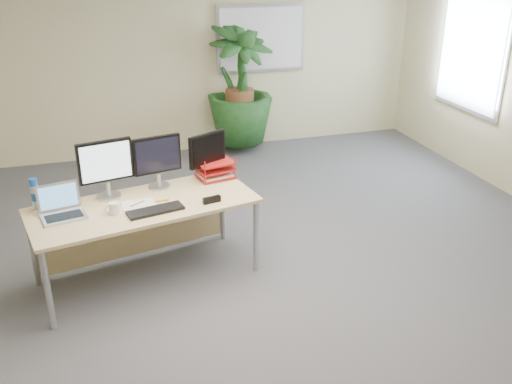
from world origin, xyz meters
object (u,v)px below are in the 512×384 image
object	(u,v)px
monitor_right	(157,159)
monitor_left	(106,166)
laptop	(62,208)
desk	(141,215)
floor_plant	(240,101)

from	to	relation	value
monitor_right	monitor_left	bearing A→B (deg)	-168.64
laptop	monitor_left	bearing A→B (deg)	32.28
desk	laptop	size ratio (longest dim) A/B	5.14
floor_plant	laptop	distance (m)	3.87
monitor_left	laptop	xyz separation A→B (m)	(-0.39, -0.25, -0.24)
floor_plant	monitor_left	bearing A→B (deg)	-125.22
desk	monitor_left	world-z (taller)	monitor_left
laptop	monitor_right	bearing A→B (deg)	21.83
floor_plant	monitor_right	bearing A→B (deg)	-119.34
desk	monitor_right	size ratio (longest dim) A/B	4.18
desk	monitor_left	xyz separation A→B (m)	(-0.25, 0.12, 0.46)
desk	monitor_right	world-z (taller)	monitor_right
desk	floor_plant	size ratio (longest dim) A/B	1.36
monitor_left	laptop	world-z (taller)	monitor_left
floor_plant	laptop	size ratio (longest dim) A/B	3.78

